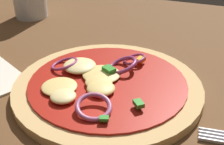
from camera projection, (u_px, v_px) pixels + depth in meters
dining_table at (82, 93)px, 0.43m from camera, size 1.17×0.90×0.03m
pizza at (105, 86)px, 0.41m from camera, size 0.25×0.25×0.03m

